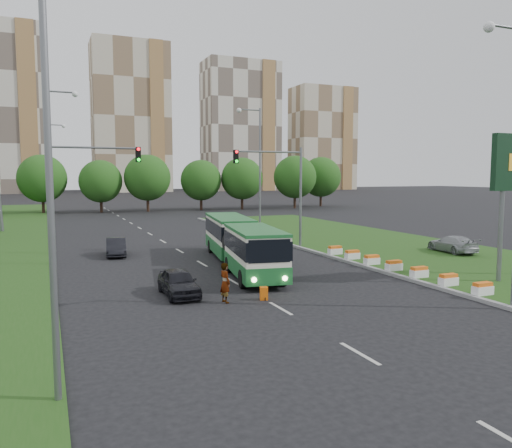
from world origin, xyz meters
name	(u,v)px	position (x,y,z in m)	size (l,w,h in m)	color
ground	(283,277)	(0.00, 0.00, 0.00)	(360.00, 360.00, 0.00)	black
grass_median	(383,245)	(13.00, 8.00, 0.07)	(14.00, 60.00, 0.15)	#204914
median_kerb	(308,250)	(6.05, 8.00, 0.09)	(0.30, 60.00, 0.18)	gray
lane_markings	(158,239)	(-3.00, 20.00, 0.00)	(0.20, 100.00, 0.01)	#B4B4AD
flower_planters	(394,265)	(6.70, -1.40, 0.45)	(1.10, 13.70, 0.60)	white
traffic_mast_median	(282,181)	(4.78, 10.00, 5.35)	(5.76, 0.32, 8.00)	slate
traffic_mast_left	(78,182)	(-10.38, 9.00, 5.35)	(5.76, 0.32, 8.00)	slate
street_lamps	(185,173)	(-3.00, 10.00, 6.00)	(36.00, 60.00, 12.00)	slate
tree_line	(192,183)	(10.00, 55.00, 4.50)	(120.00, 8.00, 9.00)	#205115
apartment_tower_ceast	(131,118)	(15.00, 150.00, 25.00)	(25.00, 15.00, 50.00)	beige
apartment_tower_east	(241,127)	(55.00, 150.00, 23.50)	(27.00, 15.00, 47.00)	beige
midrise_east	(322,139)	(90.00, 150.00, 20.00)	(24.00, 14.00, 40.00)	beige
articulated_bus	(238,242)	(-1.11, 4.36, 1.54)	(2.39, 15.32, 2.52)	white
car_left_near	(179,282)	(-6.55, -1.96, 0.65)	(1.53, 3.80, 1.30)	black
car_left_far	(116,247)	(-7.80, 11.52, 0.64)	(1.35, 3.86, 1.27)	black
car_median	(452,244)	(15.16, 2.66, 0.77)	(1.73, 4.26, 1.24)	#999CA1
pedestrian	(225,283)	(-4.90, -4.10, 0.93)	(0.68, 0.44, 1.85)	gray
shopping_trolley	(264,293)	(-3.07, -4.33, 0.30)	(0.36, 0.38, 0.62)	#E45F0C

